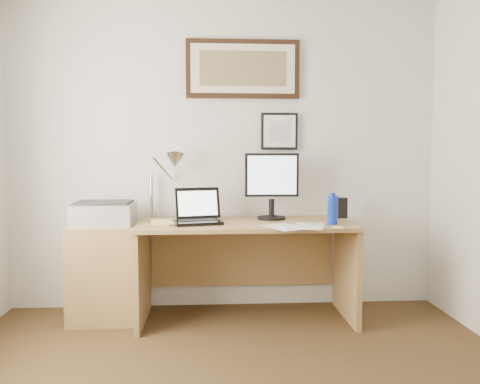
{
  "coord_description": "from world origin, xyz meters",
  "views": [
    {
      "loc": [
        -0.11,
        -1.86,
        1.25
      ],
      "look_at": [
        0.09,
        1.43,
        0.99
      ],
      "focal_mm": 35.0,
      "sensor_mm": 36.0,
      "label": 1
    }
  ],
  "objects": [
    {
      "name": "lcd_monitor",
      "position": [
        0.36,
        1.77,
        1.04
      ],
      "size": [
        0.42,
        0.22,
        0.52
      ],
      "color": "black",
      "rests_on": "desk"
    },
    {
      "name": "paper_sheet_b",
      "position": [
        0.58,
        1.38,
        0.75
      ],
      "size": [
        0.31,
        0.37,
        0.0
      ],
      "primitive_type": "cube",
      "rotation": [
        0.0,
        0.0,
        -0.33
      ],
      "color": "white",
      "rests_on": "desk"
    },
    {
      "name": "bottle_cap",
      "position": [
        0.77,
        1.48,
        0.97
      ],
      "size": [
        0.04,
        0.04,
        0.02
      ],
      "primitive_type": "cylinder",
      "color": "#0D2EB0",
      "rests_on": "water_bottle"
    },
    {
      "name": "marker_pen",
      "position": [
        0.64,
        1.46,
        0.76
      ],
      "size": [
        0.14,
        0.06,
        0.02
      ],
      "primitive_type": "cylinder",
      "rotation": [
        0.0,
        1.57,
        0.35
      ],
      "color": "silver",
      "rests_on": "desk"
    },
    {
      "name": "picture_large",
      "position": [
        0.15,
        1.97,
        1.95
      ],
      "size": [
        0.92,
        0.04,
        0.47
      ],
      "color": "black",
      "rests_on": "wall_back"
    },
    {
      "name": "paper_sheet_a",
      "position": [
        0.41,
        1.37,
        0.75
      ],
      "size": [
        0.33,
        0.38,
        0.0
      ],
      "primitive_type": "cube",
      "rotation": [
        0.0,
        0.0,
        0.45
      ],
      "color": "white",
      "rests_on": "desk"
    },
    {
      "name": "water_bottle",
      "position": [
        0.77,
        1.48,
        0.86
      ],
      "size": [
        0.07,
        0.07,
        0.21
      ],
      "primitive_type": "cylinder",
      "color": "#0D2EB0",
      "rests_on": "desk"
    },
    {
      "name": "book",
      "position": [
        -0.55,
        1.58,
        0.76
      ],
      "size": [
        0.21,
        0.27,
        0.02
      ],
      "primitive_type": "imported",
      "rotation": [
        0.0,
        0.0,
        0.17
      ],
      "color": "#E8DB6D",
      "rests_on": "desk"
    },
    {
      "name": "desk",
      "position": [
        0.15,
        1.72,
        0.51
      ],
      "size": [
        1.6,
        0.7,
        0.75
      ],
      "color": "olive",
      "rests_on": "floor"
    },
    {
      "name": "picture_small",
      "position": [
        0.45,
        1.97,
        1.45
      ],
      "size": [
        0.3,
        0.03,
        0.3
      ],
      "color": "black",
      "rests_on": "wall_back"
    },
    {
      "name": "desk_lamp",
      "position": [
        -0.41,
        1.81,
        1.19
      ],
      "size": [
        0.29,
        0.27,
        0.53
      ],
      "color": "silver",
      "rests_on": "desk"
    },
    {
      "name": "sticky_pad",
      "position": [
        0.76,
        1.29,
        0.76
      ],
      "size": [
        0.1,
        0.1,
        0.01
      ],
      "primitive_type": "cube",
      "rotation": [
        0.0,
        0.0,
        -0.43
      ],
      "color": "#E8ED70",
      "rests_on": "desk"
    },
    {
      "name": "printer",
      "position": [
        -0.92,
        1.69,
        0.82
      ],
      "size": [
        0.44,
        0.34,
        0.18
      ],
      "color": "#A0A0A2",
      "rests_on": "side_cabinet"
    },
    {
      "name": "side_cabinet",
      "position": [
        -0.92,
        1.68,
        0.36
      ],
      "size": [
        0.5,
        0.4,
        0.73
      ],
      "primitive_type": "cube",
      "color": "olive",
      "rests_on": "floor"
    },
    {
      "name": "laptop",
      "position": [
        -0.21,
        1.61,
        0.81
      ],
      "size": [
        0.39,
        0.37,
        0.26
      ],
      "color": "black",
      "rests_on": "desk"
    },
    {
      "name": "speaker",
      "position": [
        0.95,
        1.82,
        0.83
      ],
      "size": [
        0.08,
        0.07,
        0.16
      ],
      "primitive_type": "cube",
      "rotation": [
        0.0,
        0.0,
        -0.15
      ],
      "color": "black",
      "rests_on": "desk"
    },
    {
      "name": "wall_back",
      "position": [
        0.0,
        2.0,
        1.25
      ],
      "size": [
        3.5,
        0.02,
        2.5
      ],
      "primitive_type": "cube",
      "color": "silver",
      "rests_on": "ground"
    }
  ]
}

